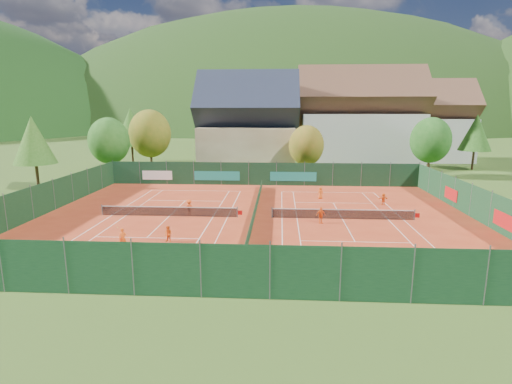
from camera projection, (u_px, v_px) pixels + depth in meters
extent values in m
plane|color=#304D18|center=(255.00, 218.00, 36.76)|extent=(600.00, 600.00, 0.00)
cube|color=#AA3419|center=(255.00, 218.00, 36.75)|extent=(40.00, 32.00, 0.01)
cube|color=white|center=(196.00, 191.00, 48.84)|extent=(10.97, 0.06, 0.00)
cube|color=white|center=(119.00, 265.00, 25.61)|extent=(10.97, 0.06, 0.00)
cube|color=white|center=(112.00, 215.00, 37.55)|extent=(0.06, 23.77, 0.00)
cube|color=white|center=(228.00, 217.00, 36.90)|extent=(0.06, 23.77, 0.00)
cube|color=white|center=(126.00, 215.00, 37.47)|extent=(0.06, 23.77, 0.00)
cube|color=white|center=(213.00, 217.00, 36.98)|extent=(0.06, 23.77, 0.00)
cube|color=white|center=(185.00, 201.00, 43.48)|extent=(8.23, 0.06, 0.00)
cube|color=white|center=(147.00, 238.00, 30.97)|extent=(8.23, 0.06, 0.00)
cube|color=white|center=(169.00, 216.00, 37.23)|extent=(0.06, 12.80, 0.00)
cube|color=white|center=(327.00, 192.00, 47.89)|extent=(10.97, 0.06, 0.00)
cube|color=white|center=(371.00, 271.00, 24.66)|extent=(10.97, 0.06, 0.00)
cube|color=white|center=(282.00, 218.00, 36.60)|extent=(0.06, 23.77, 0.00)
cube|color=white|center=(404.00, 220.00, 35.95)|extent=(0.06, 23.77, 0.00)
cube|color=white|center=(297.00, 218.00, 36.52)|extent=(0.06, 23.77, 0.00)
cube|color=white|center=(388.00, 220.00, 36.03)|extent=(0.06, 23.77, 0.00)
cube|color=white|center=(333.00, 203.00, 42.53)|extent=(8.23, 0.06, 0.00)
cube|color=white|center=(355.00, 242.00, 30.02)|extent=(8.23, 0.06, 0.00)
cube|color=white|center=(342.00, 219.00, 36.27)|extent=(0.06, 12.80, 0.00)
cylinder|color=#59595B|center=(102.00, 210.00, 37.51)|extent=(0.10, 0.10, 1.02)
cylinder|color=#59595B|center=(237.00, 212.00, 36.74)|extent=(0.10, 0.10, 1.02)
cube|color=black|center=(169.00, 211.00, 37.13)|extent=(12.80, 0.02, 0.86)
cube|color=white|center=(169.00, 207.00, 37.05)|extent=(12.80, 0.04, 0.06)
cube|color=red|center=(240.00, 213.00, 36.74)|extent=(0.40, 0.04, 0.40)
cylinder|color=#59595B|center=(272.00, 213.00, 36.55)|extent=(0.10, 0.10, 1.02)
cylinder|color=#59595B|center=(415.00, 215.00, 35.79)|extent=(0.10, 0.10, 1.02)
cube|color=black|center=(343.00, 214.00, 36.18)|extent=(12.80, 0.02, 0.86)
cube|color=white|center=(343.00, 210.00, 36.09)|extent=(12.80, 0.04, 0.06)
cube|color=red|center=(417.00, 215.00, 35.79)|extent=(0.40, 0.04, 0.40)
cube|color=#14381E|center=(255.00, 212.00, 36.65)|extent=(0.03, 28.80, 1.00)
cube|color=#12341E|center=(263.00, 174.00, 52.08)|extent=(40.00, 0.04, 3.00)
cube|color=teal|center=(217.00, 176.00, 52.44)|extent=(6.00, 0.03, 1.20)
cube|color=teal|center=(293.00, 177.00, 51.85)|extent=(6.00, 0.03, 1.20)
cube|color=silver|center=(157.00, 175.00, 52.92)|extent=(4.00, 0.03, 1.20)
cube|color=#14381E|center=(235.00, 271.00, 20.81)|extent=(40.00, 0.04, 3.00)
cube|color=#13351A|center=(43.00, 199.00, 37.64)|extent=(0.04, 32.00, 3.00)
cube|color=#13351C|center=(480.00, 205.00, 35.25)|extent=(0.04, 32.00, 3.00)
cube|color=#B21414|center=(504.00, 221.00, 31.41)|extent=(0.03, 3.00, 1.20)
cube|color=#B21414|center=(451.00, 194.00, 41.18)|extent=(0.03, 3.00, 1.20)
cube|color=beige|center=(248.00, 148.00, 65.53)|extent=(15.00, 12.00, 7.00)
cube|color=#1E2333|center=(248.00, 108.00, 64.21)|extent=(16.20, 12.00, 12.00)
cube|color=silver|center=(359.00, 140.00, 70.06)|extent=(20.00, 11.00, 9.00)
cube|color=brown|center=(361.00, 98.00, 68.58)|extent=(21.60, 11.00, 11.00)
cube|color=silver|center=(424.00, 140.00, 77.15)|extent=(16.00, 10.00, 8.00)
cube|color=brown|center=(427.00, 105.00, 75.82)|extent=(17.28, 10.00, 10.00)
cylinder|color=#452B18|center=(111.00, 169.00, 57.32)|extent=(0.36, 0.36, 2.80)
ellipsoid|color=#255E1A|center=(109.00, 141.00, 56.50)|extent=(5.72, 5.72, 6.58)
cylinder|color=#472A19|center=(152.00, 162.00, 62.91)|extent=(0.36, 0.36, 3.15)
ellipsoid|color=olive|center=(150.00, 134.00, 61.99)|extent=(6.44, 6.44, 7.40)
cylinder|color=#412617|center=(133.00, 155.00, 71.05)|extent=(0.36, 0.36, 3.50)
cone|color=#2A5D1A|center=(131.00, 127.00, 70.03)|extent=(5.60, 5.60, 6.50)
cylinder|color=#463119|center=(306.00, 170.00, 57.64)|extent=(0.36, 0.36, 2.45)
ellipsoid|color=olive|center=(306.00, 145.00, 56.93)|extent=(5.01, 5.01, 5.76)
cylinder|color=#4A2D1A|center=(428.00, 168.00, 58.49)|extent=(0.36, 0.36, 2.80)
ellipsoid|color=#1E5518|center=(431.00, 140.00, 57.67)|extent=(5.72, 5.72, 6.58)
cylinder|color=#442C18|center=(473.00, 160.00, 65.68)|extent=(0.36, 0.36, 3.15)
cone|color=#225117|center=(476.00, 133.00, 64.76)|extent=(5.04, 5.04, 5.85)
cylinder|color=#4D2D1B|center=(37.00, 176.00, 49.82)|extent=(0.36, 0.36, 3.15)
cone|color=#30601B|center=(33.00, 140.00, 48.91)|extent=(5.04, 5.04, 5.85)
cylinder|color=#432918|center=(408.00, 153.00, 73.93)|extent=(0.36, 0.36, 3.50)
ellipsoid|color=olive|center=(410.00, 126.00, 72.91)|extent=(7.15, 7.15, 8.22)
ellipsoid|color=black|center=(289.00, 172.00, 337.95)|extent=(440.00, 440.00, 242.00)
cylinder|color=slate|center=(460.00, 262.00, 25.02)|extent=(0.02, 0.02, 0.80)
cylinder|color=slate|center=(464.00, 262.00, 25.00)|extent=(0.02, 0.02, 0.80)
cylinder|color=slate|center=(457.00, 260.00, 25.32)|extent=(0.02, 0.02, 0.80)
cylinder|color=slate|center=(462.00, 260.00, 25.30)|extent=(0.02, 0.02, 0.80)
cube|color=slate|center=(461.00, 259.00, 25.13)|extent=(0.34, 0.34, 0.30)
ellipsoid|color=#CCD833|center=(461.00, 258.00, 25.12)|extent=(0.28, 0.28, 0.16)
sphere|color=#CCD833|center=(117.00, 227.00, 33.61)|extent=(0.07, 0.07, 0.07)
sphere|color=#CCD833|center=(318.00, 247.00, 28.90)|extent=(0.07, 0.07, 0.07)
sphere|color=#CCD833|center=(299.00, 209.00, 39.98)|extent=(0.07, 0.07, 0.07)
imported|color=#F45C15|center=(123.00, 238.00, 28.59)|extent=(0.61, 0.48, 1.47)
imported|color=#E35714|center=(168.00, 234.00, 29.85)|extent=(0.73, 0.65, 1.26)
imported|color=#F44F15|center=(189.00, 207.00, 37.47)|extent=(1.08, 0.78, 1.50)
imported|color=orange|center=(321.00, 215.00, 34.78)|extent=(0.94, 0.67, 1.48)
imported|color=#DD5413|center=(320.00, 193.00, 44.38)|extent=(0.71, 0.53, 1.33)
imported|color=#F75C16|center=(383.00, 199.00, 41.44)|extent=(1.24, 0.72, 1.27)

